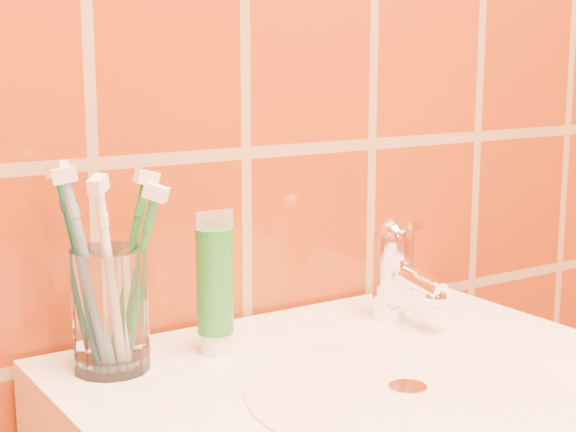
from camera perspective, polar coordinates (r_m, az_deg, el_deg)
glass_tumbler at (r=0.87m, az=-11.44°, el=-5.98°), size 0.08×0.08×0.12m
toothpaste_tube at (r=0.91m, az=-4.75°, el=-4.62°), size 0.04×0.04×0.15m
faucet at (r=1.02m, az=7.01°, el=-3.20°), size 0.05×0.11×0.12m
toothbrush_0 at (r=0.87m, az=-9.83°, el=-3.99°), size 0.11×0.11×0.20m
toothbrush_1 at (r=0.85m, az=-12.75°, el=-3.65°), size 0.09×0.08×0.21m
toothbrush_2 at (r=0.84m, az=-11.41°, el=-3.97°), size 0.10×0.10×0.21m
toothbrush_3 at (r=0.87m, az=-13.23°, el=-3.32°), size 0.10×0.13×0.22m
toothbrush_4 at (r=0.88m, az=-10.35°, el=-3.42°), size 0.08×0.07×0.20m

